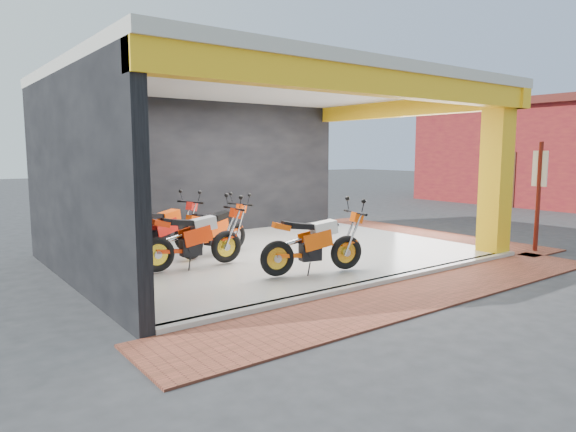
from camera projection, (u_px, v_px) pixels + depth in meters
ground at (340, 273)px, 9.42m from camera, size 80.00×80.00×0.00m
showroom_floor at (276, 253)px, 11.00m from camera, size 8.00×6.00×0.10m
showroom_ceiling at (276, 84)px, 10.55m from camera, size 8.40×6.40×0.20m
back_wall at (207, 170)px, 13.25m from camera, size 8.20×0.20×3.50m
left_wall at (71, 181)px, 8.35m from camera, size 0.20×6.20×3.50m
corner_column at (496, 174)px, 10.83m from camera, size 0.50×0.50×3.50m
header_beam_front at (385, 84)px, 8.21m from camera, size 8.40×0.30×0.40m
header_beam_right at (405, 108)px, 12.97m from camera, size 0.30×6.40×0.40m
floor_kerb at (381, 282)px, 8.60m from camera, size 8.00×0.20×0.10m
paver_front at (418, 294)px, 7.99m from camera, size 9.00×1.40×0.03m
paver_right at (421, 234)px, 13.86m from camera, size 1.40×7.00×0.03m
signpost at (538, 192)px, 11.26m from camera, size 0.10×0.34×2.43m
moto_hero at (346, 236)px, 9.13m from camera, size 2.17×1.23×1.25m
moto_row_a at (226, 231)px, 9.66m from camera, size 2.10×0.86×1.26m
moto_row_b at (235, 223)px, 10.98m from camera, size 2.07×1.25×1.19m
moto_row_c at (185, 222)px, 10.90m from camera, size 2.19×1.40×1.25m
moto_row_d at (134, 221)px, 10.88m from camera, size 2.25×1.05×1.32m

